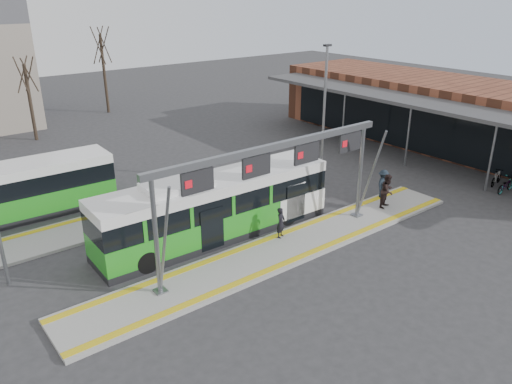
# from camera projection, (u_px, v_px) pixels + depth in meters

# --- Properties ---
(ground) EXTENTS (120.00, 120.00, 0.00)m
(ground) POSITION_uv_depth(u_px,v_px,m) (285.00, 250.00, 23.97)
(ground) COLOR #2D2D30
(ground) RESTS_ON ground
(platform_main) EXTENTS (22.00, 3.00, 0.15)m
(platform_main) POSITION_uv_depth(u_px,v_px,m) (285.00, 248.00, 23.95)
(platform_main) COLOR gray
(platform_main) RESTS_ON ground
(platform_second) EXTENTS (20.00, 3.00, 0.15)m
(platform_second) POSITION_uv_depth(u_px,v_px,m) (134.00, 215.00, 27.48)
(platform_second) COLOR gray
(platform_second) RESTS_ON ground
(tactile_main) EXTENTS (22.00, 2.65, 0.02)m
(tactile_main) POSITION_uv_depth(u_px,v_px,m) (285.00, 247.00, 23.91)
(tactile_main) COLOR gold
(tactile_main) RESTS_ON platform_main
(tactile_second) EXTENTS (20.00, 0.35, 0.02)m
(tactile_second) POSITION_uv_depth(u_px,v_px,m) (125.00, 207.00, 28.29)
(tactile_second) COLOR gold
(tactile_second) RESTS_ON platform_second
(gantry) EXTENTS (13.00, 1.68, 5.20)m
(gantry) POSITION_uv_depth(u_px,v_px,m) (277.00, 165.00, 22.34)
(gantry) COLOR slate
(gantry) RESTS_ON platform_main
(station_building) EXTENTS (11.50, 32.00, 5.00)m
(station_building) POSITION_uv_depth(u_px,v_px,m) (464.00, 116.00, 38.42)
(station_building) COLOR brown
(station_building) RESTS_ON ground
(hero_bus) EXTENTS (12.47, 2.96, 3.41)m
(hero_bus) POSITION_uv_depth(u_px,v_px,m) (215.00, 208.00, 24.76)
(hero_bus) COLOR black
(hero_bus) RESTS_ON ground
(passenger_a) EXTENTS (0.68, 0.58, 1.57)m
(passenger_a) POSITION_uv_depth(u_px,v_px,m) (281.00, 223.00, 24.63)
(passenger_a) COLOR black
(passenger_a) RESTS_ON platform_main
(passenger_b) EXTENTS (1.09, 0.94, 1.94)m
(passenger_b) POSITION_uv_depth(u_px,v_px,m) (387.00, 191.00, 28.02)
(passenger_b) COLOR black
(passenger_b) RESTS_ON platform_main
(passenger_c) EXTENTS (1.26, 0.97, 1.72)m
(passenger_c) POSITION_uv_depth(u_px,v_px,m) (383.00, 184.00, 29.33)
(passenger_c) COLOR #19222D
(passenger_c) RESTS_ON platform_main
(bicycle_c) EXTENTS (1.80, 0.64, 0.94)m
(bicycle_c) POSITION_uv_depth(u_px,v_px,m) (506.00, 185.00, 30.62)
(bicycle_c) COLOR gray
(bicycle_c) RESTS_ON ground
(bicycle_d) EXTENTS (1.74, 0.73, 1.02)m
(bicycle_d) POSITION_uv_depth(u_px,v_px,m) (497.00, 178.00, 31.71)
(bicycle_d) COLOR gray
(bicycle_d) RESTS_ON ground
(tree_left) EXTENTS (1.40, 1.40, 6.98)m
(tree_left) POSITION_uv_depth(u_px,v_px,m) (26.00, 75.00, 39.53)
(tree_left) COLOR #382B21
(tree_left) RESTS_ON ground
(tree_mid) EXTENTS (1.40, 1.40, 8.63)m
(tree_mid) POSITION_uv_depth(u_px,v_px,m) (101.00, 46.00, 48.31)
(tree_mid) COLOR #382B21
(tree_mid) RESTS_ON ground
(lamp_east) EXTENTS (0.50, 0.25, 8.65)m
(lamp_east) POSITION_uv_depth(u_px,v_px,m) (324.00, 113.00, 30.64)
(lamp_east) COLOR slate
(lamp_east) RESTS_ON ground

